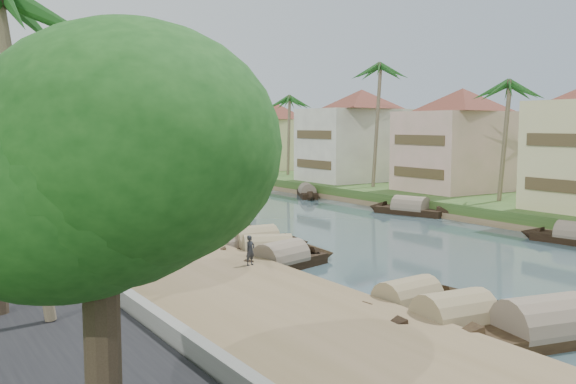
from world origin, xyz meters
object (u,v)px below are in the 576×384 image
sampan_1 (454,323)px  person_near (250,250)px  sampan_0 (545,331)px  bridge (88,162)px

sampan_1 → person_near: 10.99m
sampan_0 → person_near: person_near is taller
sampan_1 → person_near: bearing=108.7°
bridge → sampan_0: size_ratio=2.96×
sampan_0 → person_near: bearing=120.4°
bridge → person_near: (-12.40, -74.89, -0.21)m
sampan_1 → person_near: size_ratio=5.44×
sampan_1 → person_near: (-2.39, 10.67, 1.10)m
sampan_0 → sampan_1: sampan_0 is taller
bridge → sampan_1: bridge is taller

